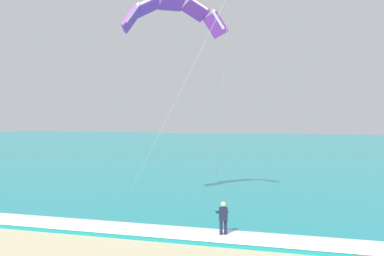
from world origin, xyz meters
The scene contains 5 objects.
sea centered at (0.00, 72.61, 0.10)m, with size 200.00×120.00×0.20m, color teal.
surf_foam centered at (0.00, 13.61, 0.22)m, with size 200.00×2.07×0.04m, color white.
surfboard centered at (-0.58, 13.77, 0.03)m, with size 1.05×1.44×0.09m.
kitesurfer centered at (-0.59, 13.79, 0.94)m, with size 0.67×0.67×1.69m.
kite_primary centered at (-5.01, 19.73, 11.44)m, with size 7.09×7.59×11.23m.
Camera 1 is at (4.14, -5.91, 5.42)m, focal length 43.51 mm.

